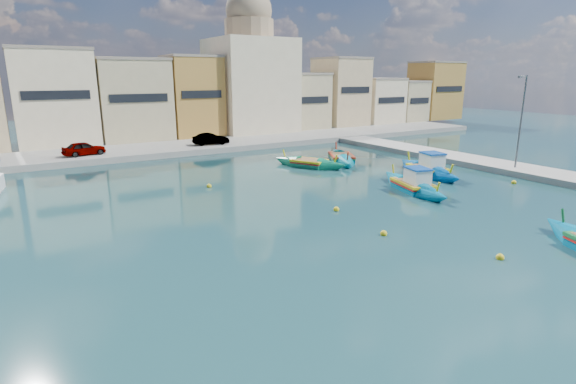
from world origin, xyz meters
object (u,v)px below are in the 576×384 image
object	(u,v)px
church_block	(250,72)
luzzu_blue_cabin	(428,171)
luzzu_green	(309,164)
luzzu_turquoise_cabin	(413,186)
luzzu_cyan_mid	(341,159)
quay_street_lamp	(521,121)

from	to	relation	value
church_block	luzzu_blue_cabin	bearing A→B (deg)	-88.59
luzzu_green	luzzu_turquoise_cabin	bearing A→B (deg)	-82.07
luzzu_turquoise_cabin	luzzu_cyan_mid	bearing A→B (deg)	77.79
luzzu_turquoise_cabin	luzzu_blue_cabin	size ratio (longest dim) A/B	1.00
luzzu_turquoise_cabin	luzzu_green	xyz separation A→B (m)	(-1.53, 11.01, -0.08)
quay_street_lamp	luzzu_blue_cabin	distance (m)	8.46
luzzu_cyan_mid	luzzu_green	world-z (taller)	luzzu_cyan_mid
luzzu_blue_cabin	luzzu_green	bearing A→B (deg)	129.28
quay_street_lamp	luzzu_blue_cabin	xyz separation A→B (m)	(-6.69, 3.33, -3.97)
church_block	quay_street_lamp	size ratio (longest dim) A/B	2.39
luzzu_cyan_mid	luzzu_green	distance (m)	4.04
quay_street_lamp	luzzu_turquoise_cabin	distance (m)	12.32
luzzu_cyan_mid	luzzu_turquoise_cabin	bearing A→B (deg)	-102.21
quay_street_lamp	luzzu_blue_cabin	size ratio (longest dim) A/B	0.93
luzzu_blue_cabin	luzzu_cyan_mid	distance (m)	8.76
quay_street_lamp	luzzu_turquoise_cabin	xyz separation A→B (m)	(-11.64, 0.25, -4.01)
quay_street_lamp	luzzu_green	xyz separation A→B (m)	(-13.18, 11.26, -4.09)
luzzu_blue_cabin	luzzu_green	xyz separation A→B (m)	(-6.49, 7.94, -0.11)
luzzu_turquoise_cabin	luzzu_blue_cabin	bearing A→B (deg)	31.82
luzzu_blue_cabin	luzzu_green	distance (m)	10.25
quay_street_lamp	luzzu_cyan_mid	distance (m)	15.43
luzzu_turquoise_cabin	luzzu_cyan_mid	xyz separation A→B (m)	(2.48, 11.48, -0.06)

